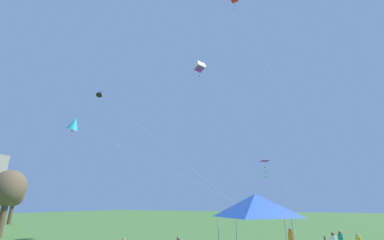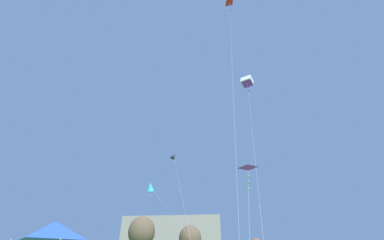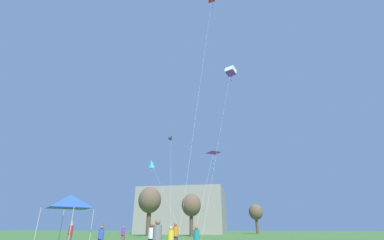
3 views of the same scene
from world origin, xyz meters
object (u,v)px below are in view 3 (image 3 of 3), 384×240
person_grey_shirt (157,238)px  kite_red_delta_1 (212,1)px  kite_white_box_2 (231,71)px  kite_purple_delta_3 (213,153)px  person_red_shirt (70,232)px  kite_black_diamond_4 (171,138)px  festival_tent (70,201)px  kite_cyan_diamond_0 (152,164)px  person_blue_shirt (101,237)px  person_orange_shirt (175,235)px  person_purple_shirt (123,234)px  person_yellow_shirt (171,239)px  person_white_shirt (151,237)px  person_teal_shirt (196,239)px

person_grey_shirt → kite_red_delta_1: 28.63m
kite_red_delta_1 → kite_white_box_2: (1.67, 5.61, -6.87)m
person_grey_shirt → kite_purple_delta_3: 11.09m
person_red_shirt → kite_black_diamond_4: bearing=-65.0°
festival_tent → kite_cyan_diamond_0: (1.52, 15.41, 6.64)m
person_blue_shirt → person_orange_shirt: bearing=19.6°
person_purple_shirt → kite_red_delta_1: size_ratio=0.05×
person_purple_shirt → person_yellow_shirt: bearing=-71.5°
person_white_shirt → kite_red_delta_1: size_ratio=0.06×
person_white_shirt → person_red_shirt: bearing=-172.8°
festival_tent → kite_red_delta_1: 27.16m
person_blue_shirt → kite_white_box_2: kite_white_box_2 is taller
person_red_shirt → kite_white_box_2: bearing=-107.5°
person_red_shirt → person_yellow_shirt: (13.25, -10.36, -0.20)m
person_red_shirt → person_teal_shirt: bearing=-152.1°
festival_tent → person_orange_shirt: 9.66m
kite_cyan_diamond_0 → person_teal_shirt: bearing=-62.9°
person_purple_shirt → person_red_shirt: 5.62m
festival_tent → person_blue_shirt: bearing=-31.0°
person_blue_shirt → person_yellow_shirt: (5.40, -2.16, -0.04)m
person_white_shirt → kite_red_delta_1: 27.62m
kite_purple_delta_3 → person_grey_shirt: bearing=-102.5°
person_grey_shirt → kite_white_box_2: (3.87, 16.41, 19.56)m
person_purple_shirt → kite_purple_delta_3: kite_purple_delta_3 is taller
person_grey_shirt → person_orange_shirt: person_grey_shirt is taller
person_orange_shirt → kite_white_box_2: bearing=153.8°
kite_cyan_diamond_0 → kite_red_delta_1: kite_red_delta_1 is taller
kite_white_box_2 → kite_black_diamond_4: kite_white_box_2 is taller
kite_purple_delta_3 → kite_black_diamond_4: 17.61m
festival_tent → kite_black_diamond_4: 19.43m
person_blue_shirt → kite_white_box_2: size_ratio=0.08×
person_blue_shirt → kite_purple_delta_3: bearing=22.5°
person_blue_shirt → person_purple_shirt: 8.72m
kite_black_diamond_4 → kite_red_delta_1: bearing=-56.8°
person_teal_shirt → kite_white_box_2: size_ratio=0.07×
person_red_shirt → kite_white_box_2: size_ratio=0.10×
kite_black_diamond_4 → festival_tent: bearing=-105.2°
person_teal_shirt → person_purple_shirt: person_purple_shirt is taller
person_yellow_shirt → kite_purple_delta_3: bearing=100.2°
person_red_shirt → kite_purple_delta_3: (15.19, -3.96, 6.38)m
person_white_shirt → kite_purple_delta_3: bearing=96.8°
kite_purple_delta_3 → person_orange_shirt: bearing=-145.6°
person_blue_shirt → person_red_shirt: size_ratio=0.85×
person_teal_shirt → person_purple_shirt: 13.05m
person_teal_shirt → kite_red_delta_1: kite_red_delta_1 is taller
kite_purple_delta_3 → kite_black_diamond_4: bearing=118.7°
person_orange_shirt → person_white_shirt: size_ratio=1.07×
kite_cyan_diamond_0 → kite_purple_delta_3: size_ratio=2.61×
person_blue_shirt → person_yellow_shirt: person_blue_shirt is taller
person_red_shirt → kite_white_box_2: (17.09, 3.63, 19.52)m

